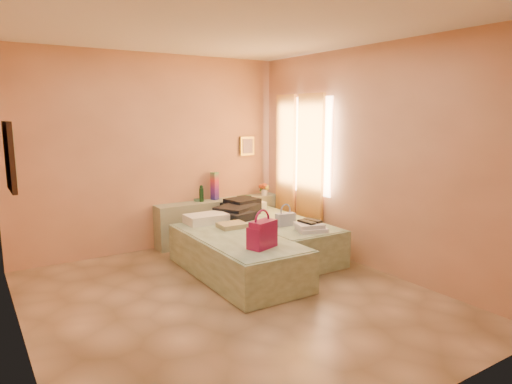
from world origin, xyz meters
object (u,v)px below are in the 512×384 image
Objects in this scene: magenta_handbag at (262,234)px; bed_right at (276,237)px; headboard_ledge at (220,220)px; bed_left at (236,256)px; flower_vase at (264,188)px; blue_handbag at (285,219)px; water_bottle at (201,194)px; towel_stack at (311,227)px; green_book at (244,197)px.

bed_right is at bearing 30.13° from magenta_handbag.
magenta_handbag is at bearing -105.81° from headboard_ledge.
magenta_handbag is (-0.91, -1.02, 0.40)m from bed_right.
magenta_handbag reaches higher than bed_left.
flower_vase is 2.45m from magenta_handbag.
water_bottle is at bearing 117.22° from blue_handbag.
towel_stack is (0.10, -0.41, -0.03)m from blue_handbag.
magenta_handbag is at bearing -97.74° from water_bottle.
bed_left is 1.00× the size of bed_right.
magenta_handbag reaches higher than green_book.
blue_handbag is (-0.56, -1.34, -0.19)m from flower_vase.
bed_right is 1.22m from flower_vase.
water_bottle is 1.27× the size of green_book.
water_bottle is 2.10m from magenta_handbag.
magenta_handbag is at bearing -118.92° from green_book.
magenta_handbag reaches higher than towel_stack.
bed_left and bed_right have the same top height.
water_bottle reaches higher than magenta_handbag.
towel_stack is at bearing -69.85° from blue_handbag.
green_book is at bearing -5.14° from water_bottle.
flower_vase reaches higher than blue_handbag.
headboard_ledge is at bearing 107.90° from bed_right.
magenta_handbag is 0.96m from towel_stack.
water_bottle reaches higher than blue_handbag.
water_bottle reaches higher than towel_stack.
headboard_ledge is 1.02× the size of bed_left.
bed_right is at bearing 27.01° from bed_left.
magenta_handbag is at bearing -164.10° from towel_stack.
flower_vase is (1.38, 1.43, 0.52)m from bed_left.
water_bottle reaches higher than green_book.
water_bottle reaches higher than bed_right.
flower_vase is 1.46m from blue_handbag.
green_book reaches higher than blue_handbag.
bed_left is (-0.58, -1.49, -0.08)m from headboard_ledge.
headboard_ledge is at bearing 100.48° from towel_stack.
green_book is 0.78× the size of flower_vase.
bed_right is 8.47× the size of water_bottle.
towel_stack is at bearing -95.12° from green_book.
towel_stack is (-0.46, -1.75, -0.22)m from flower_vase.
bed_right is 5.71× the size of towel_stack.
magenta_handbag is at bearing -134.18° from blue_handbag.
water_bottle is at bearing 121.43° from bed_right.
water_bottle is 0.72× the size of magenta_handbag.
headboard_ledge is 1.44m from blue_handbag.
water_bottle is 1.52m from blue_handbag.
towel_stack reaches higher than bed_left.
bed_left is at bearing 71.06° from magenta_handbag.
flower_vase is at bearing -2.87° from green_book.
bed_left is 8.40× the size of flower_vase.
headboard_ledge is 1.85m from towel_stack.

